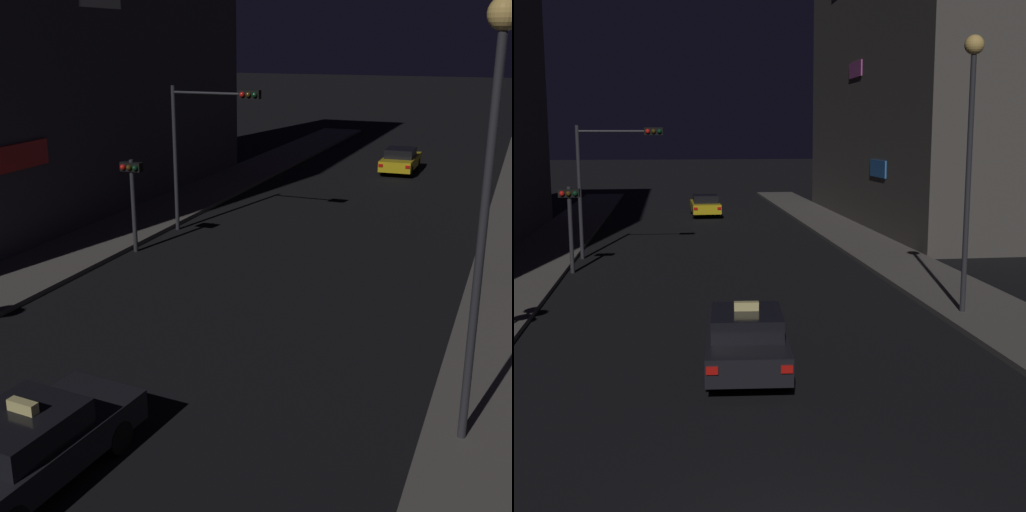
# 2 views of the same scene
# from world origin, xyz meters

# --- Properties ---
(sidewalk_left) EXTENTS (3.21, 58.70, 0.16)m
(sidewalk_left) POSITION_xyz_m (-7.57, 27.35, 0.08)
(sidewalk_left) COLOR #5B5651
(sidewalk_left) RESTS_ON ground_plane
(taxi) EXTENTS (2.13, 4.57, 1.62)m
(taxi) POSITION_xyz_m (-0.18, 7.49, 0.74)
(taxi) COLOR black
(taxi) RESTS_ON ground_plane
(far_car) EXTENTS (1.88, 4.48, 1.42)m
(far_car) POSITION_xyz_m (0.43, 39.45, 0.73)
(far_car) COLOR yellow
(far_car) RESTS_ON ground_plane
(traffic_light_overhead) EXTENTS (3.69, 0.42, 5.75)m
(traffic_light_overhead) POSITION_xyz_m (-4.41, 23.37, 4.10)
(traffic_light_overhead) COLOR #2D2D33
(traffic_light_overhead) RESTS_ON ground_plane
(traffic_light_left_kerb) EXTENTS (0.80, 0.42, 3.39)m
(traffic_light_left_kerb) POSITION_xyz_m (-5.72, 20.08, 2.45)
(traffic_light_left_kerb) COLOR #2D2D33
(traffic_light_left_kerb) RESTS_ON ground_plane
(street_lamp_near_block) EXTENTS (0.56, 0.56, 7.97)m
(street_lamp_near_block) POSITION_xyz_m (6.71, 11.49, 5.77)
(street_lamp_near_block) COLOR #2D2D33
(street_lamp_near_block) RESTS_ON sidewalk_right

